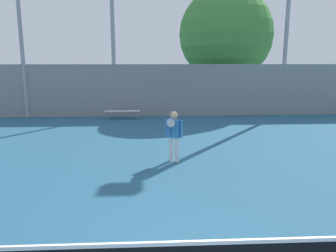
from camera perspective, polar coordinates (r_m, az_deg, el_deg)
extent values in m
cube|color=white|center=(4.16, 4.02, -19.64)|extent=(11.67, 0.04, 0.05)
cylinder|color=silver|center=(10.26, 0.52, -4.03)|extent=(0.14, 0.14, 0.78)
cylinder|color=silver|center=(10.20, 1.59, -4.14)|extent=(0.14, 0.14, 0.78)
cube|color=teal|center=(10.07, 1.07, -0.47)|extent=(0.42, 0.34, 0.54)
cylinder|color=teal|center=(10.16, -0.17, -0.32)|extent=(0.10, 0.10, 0.52)
cylinder|color=teal|center=(9.99, 2.32, -0.52)|extent=(0.10, 0.10, 0.52)
sphere|color=#DBAD89|center=(10.00, 1.08, 1.87)|extent=(0.24, 0.24, 0.24)
cylinder|color=black|center=(9.82, 0.49, -0.92)|extent=(0.03, 0.03, 0.22)
torus|color=#28519E|center=(9.77, 0.49, 0.55)|extent=(0.30, 0.15, 0.31)
cylinder|color=silver|center=(9.77, 0.49, 0.55)|extent=(0.24, 0.12, 0.27)
cube|color=silver|center=(17.81, -7.95, 2.61)|extent=(1.90, 0.40, 0.04)
cylinder|color=gray|center=(17.93, -10.35, 1.84)|extent=(0.06, 0.06, 0.42)
cylinder|color=gray|center=(17.80, -5.50, 1.90)|extent=(0.06, 0.06, 0.42)
cylinder|color=#939399|center=(20.28, 20.11, 17.34)|extent=(0.23, 0.23, 10.93)
cylinder|color=#939399|center=(18.92, -9.58, 15.79)|extent=(0.23, 0.23, 9.27)
cylinder|color=#939399|center=(19.75, -24.18, 13.72)|extent=(0.24, 0.24, 8.54)
cube|color=gray|center=(18.58, -1.61, 6.22)|extent=(33.83, 0.06, 2.91)
cylinder|color=brown|center=(22.52, 9.70, 6.22)|extent=(0.56, 0.56, 2.34)
sphere|color=#428438|center=(22.50, 10.02, 15.40)|extent=(6.09, 6.09, 6.09)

